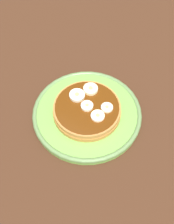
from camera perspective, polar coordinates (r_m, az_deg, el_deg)
ground_plane at (r=78.86cm, az=0.00°, el=-1.40°), size 140.00×140.00×3.00cm
plate at (r=76.76cm, az=0.00°, el=-0.38°), size 25.19×25.19×1.89cm
pancake_stack at (r=75.27cm, az=-0.24°, el=0.32°), size 15.85×15.82×2.43cm
banana_slice_0 at (r=74.33cm, az=-0.08°, el=1.28°), size 2.80×2.80×0.91cm
banana_slice_1 at (r=75.83cm, az=-1.71°, el=2.85°), size 3.58×3.58×0.98cm
banana_slice_2 at (r=76.91cm, az=0.62°, el=3.93°), size 3.40×3.40×0.97cm
banana_slice_3 at (r=72.70cm, az=1.84°, el=-0.70°), size 3.08×3.08×0.77cm
banana_slice_4 at (r=74.04cm, az=3.43°, el=0.73°), size 2.70×2.70×0.77cm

